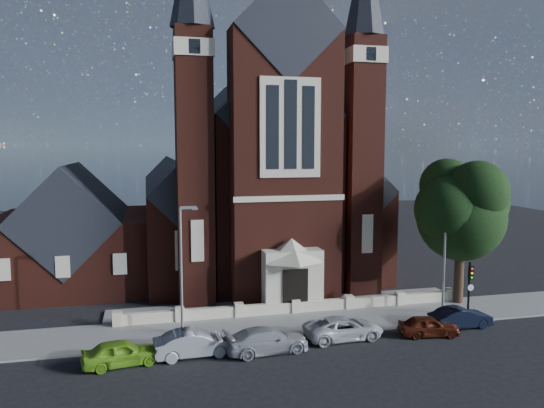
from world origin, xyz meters
The scene contains 16 objects.
ground centered at (0.00, 15.00, 0.00)m, with size 120.00×120.00×0.00m, color black.
pavement_strip centered at (0.00, 4.50, 0.00)m, with size 60.00×5.00×0.12m, color gray.
forecourt_paving centered at (0.00, 8.50, 0.00)m, with size 26.00×3.00×0.14m, color gray.
forecourt_wall centered at (0.00, 6.50, 0.00)m, with size 24.00×0.40×0.90m, color beige.
church centered at (0.00, 22.94, 8.19)m, with size 20.01×34.90×29.20m.
parish_hall centered at (-16.00, 18.00, 4.01)m, with size 12.00×12.20×10.24m.
street_tree centered at (12.60, 5.71, 6.96)m, with size 6.40×6.60×10.70m.
street_lamp_left centered at (-7.91, 4.00, 4.60)m, with size 1.16×0.22×8.09m.
street_lamp_right centered at (10.09, 4.00, 4.60)m, with size 1.16×0.22×8.09m.
traffic_signal centered at (11.00, 2.43, 2.58)m, with size 0.28×0.42×4.00m.
car_lime_van centered at (-11.49, 0.21, 0.70)m, with size 1.66×4.12×1.40m, color #72B223.
car_silver_a centered at (-7.56, 0.55, 0.74)m, with size 1.57×4.51×1.49m, color #97989E.
car_silver_b centered at (-3.49, 0.19, 0.71)m, with size 1.98×4.87×1.41m, color #A2A5A9.
car_white_suv centered at (1.55, 1.16, 0.68)m, with size 2.24×4.86×1.35m, color silver.
car_dark_red centered at (6.86, 0.40, 0.63)m, with size 1.50×3.72×1.27m, color #4C1A0D.
car_navy centered at (9.62, 1.24, 0.68)m, with size 1.44×4.12×1.36m, color black.
Camera 1 is at (-9.95, -28.24, 11.76)m, focal length 35.00 mm.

